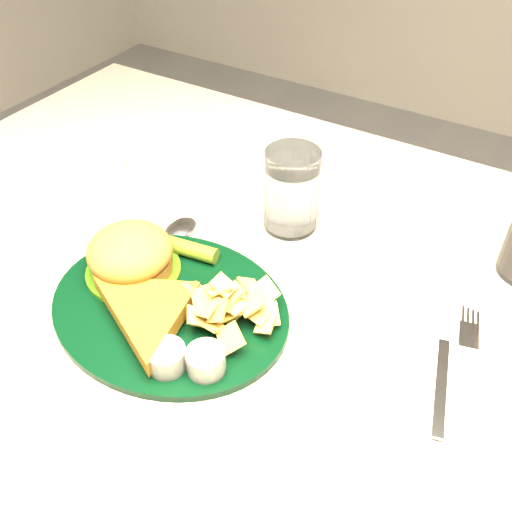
{
  "coord_description": "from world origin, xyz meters",
  "views": [
    {
      "loc": [
        0.22,
        -0.41,
        1.21
      ],
      "look_at": [
        -0.02,
        -0.01,
        0.8
      ],
      "focal_mm": 40.0,
      "sensor_mm": 36.0,
      "label": 1
    }
  ],
  "objects_px": {
    "dinner_plate": "(167,290)",
    "fork_napkin": "(444,379)",
    "table": "(269,462)",
    "water_glass": "(291,190)"
  },
  "relations": [
    {
      "from": "dinner_plate",
      "to": "fork_napkin",
      "type": "bearing_deg",
      "value": 13.39
    },
    {
      "from": "water_glass",
      "to": "fork_napkin",
      "type": "height_order",
      "value": "water_glass"
    },
    {
      "from": "water_glass",
      "to": "fork_napkin",
      "type": "bearing_deg",
      "value": -29.92
    },
    {
      "from": "water_glass",
      "to": "table",
      "type": "bearing_deg",
      "value": -69.29
    },
    {
      "from": "table",
      "to": "water_glass",
      "type": "distance_m",
      "value": 0.45
    },
    {
      "from": "dinner_plate",
      "to": "water_glass",
      "type": "distance_m",
      "value": 0.21
    },
    {
      "from": "table",
      "to": "dinner_plate",
      "type": "xyz_separation_m",
      "value": [
        -0.09,
        -0.08,
        0.41
      ]
    },
    {
      "from": "table",
      "to": "water_glass",
      "type": "xyz_separation_m",
      "value": [
        -0.05,
        0.12,
        0.43
      ]
    },
    {
      "from": "table",
      "to": "water_glass",
      "type": "bearing_deg",
      "value": 110.71
    },
    {
      "from": "water_glass",
      "to": "fork_napkin",
      "type": "distance_m",
      "value": 0.29
    }
  ]
}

